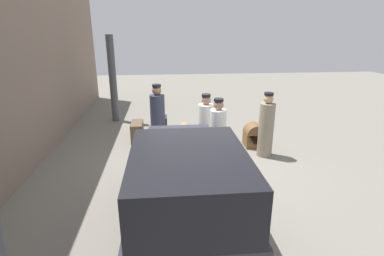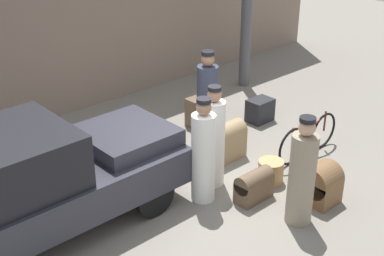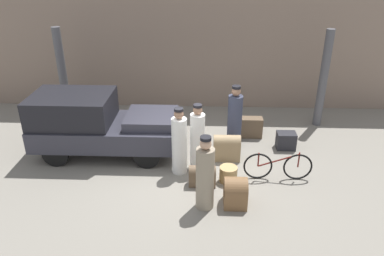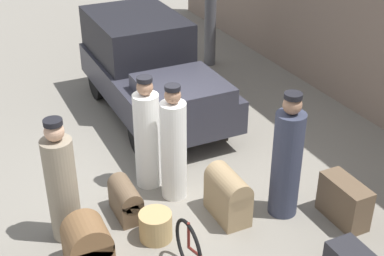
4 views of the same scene
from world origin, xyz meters
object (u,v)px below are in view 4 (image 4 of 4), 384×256
Objects in this scene: wicker_basket at (156,226)px; trunk_umber_medium at (344,201)px; porter_carrying_trunk at (174,147)px; suitcase_small_leather at (88,244)px; porter_lifting_near_truck at (147,137)px; trunk_large_brown at (228,194)px; conductor_in_dark_uniform at (287,161)px; porter_standing_middle at (62,185)px; truck at (149,66)px; trunk_barrel_dark at (126,199)px.

trunk_umber_medium is at bearing 73.05° from wicker_basket.
porter_carrying_trunk is 2.62× the size of suitcase_small_leather.
trunk_large_brown is at bearing 29.22° from porter_lifting_near_truck.
conductor_in_dark_uniform is at bearing -128.64° from trunk_umber_medium.
porter_standing_middle reaches higher than trunk_large_brown.
wicker_basket is 2.54m from trunk_umber_medium.
porter_carrying_trunk is 1.63m from porter_standing_middle.
truck is 2.79m from porter_carrying_trunk.
porter_standing_middle is (-0.56, -1.01, 0.59)m from wicker_basket.
trunk_large_brown is (0.00, 1.05, 0.17)m from wicker_basket.
conductor_in_dark_uniform is at bearing 66.50° from trunk_barrel_dark.
trunk_umber_medium is at bearing 69.27° from porter_standing_middle.
trunk_large_brown reaches higher than suitcase_small_leather.
porter_standing_middle is (0.20, -1.62, -0.02)m from porter_carrying_trunk.
porter_standing_middle is 2.56× the size of suitcase_small_leather.
trunk_barrel_dark is at bearing 94.37° from porter_standing_middle.
porter_standing_middle is (-0.80, -2.81, -0.05)m from conductor_in_dark_uniform.
suitcase_small_leather is at bearing -44.75° from porter_lifting_near_truck.
wicker_basket is 1.40m from porter_lifting_near_truck.
wicker_basket is at bearing -90.20° from trunk_large_brown.
porter_carrying_trunk is 2.33× the size of trunk_umber_medium.
wicker_basket is 0.65× the size of suitcase_small_leather.
porter_standing_middle is at bearing -38.58° from truck.
trunk_large_brown is 0.94× the size of trunk_umber_medium.
trunk_barrel_dark is at bearing 134.86° from suitcase_small_leather.
porter_standing_middle is 0.82m from suitcase_small_leather.
suitcase_small_leather is at bearing -31.87° from truck.
conductor_in_dark_uniform is (3.70, 0.50, -0.07)m from truck.
conductor_in_dark_uniform is at bearing 87.21° from suitcase_small_leather.
porter_standing_middle is 2.27× the size of trunk_umber_medium.
porter_carrying_trunk reaches higher than trunk_barrel_dark.
wicker_basket is (3.46, -1.30, -0.71)m from truck.
trunk_umber_medium is (1.50, 1.83, -0.50)m from porter_carrying_trunk.
porter_lifting_near_truck is at bearing 114.74° from porter_standing_middle.
trunk_large_brown is (1.21, 0.67, -0.43)m from porter_lifting_near_truck.
wicker_basket is 0.25× the size of porter_standing_middle.
trunk_umber_medium is at bearing 50.49° from porter_carrying_trunk.
wicker_basket is at bearing -17.53° from porter_lifting_near_truck.
trunk_barrel_dark is 2.95m from trunk_umber_medium.
porter_carrying_trunk is at bearing 119.77° from suitcase_small_leather.
wicker_basket is 0.57× the size of trunk_umber_medium.
porter_carrying_trunk is 2.42m from trunk_umber_medium.
trunk_large_brown is (0.77, 0.45, -0.44)m from porter_carrying_trunk.
porter_lifting_near_truck reaches higher than porter_standing_middle.
wicker_basket is at bearing -38.28° from porter_carrying_trunk.
trunk_barrel_dark is (2.84, -1.49, -0.64)m from truck.
conductor_in_dark_uniform is at bearing 74.15° from porter_standing_middle.
trunk_barrel_dark is (-0.06, 0.83, -0.52)m from porter_standing_middle.
trunk_large_brown is 1.39m from trunk_barrel_dark.
porter_standing_middle is 2.69× the size of trunk_barrel_dark.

